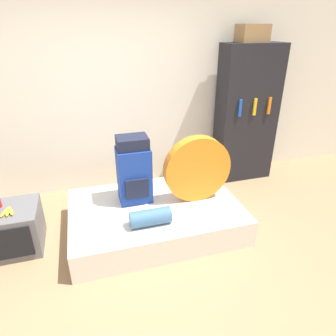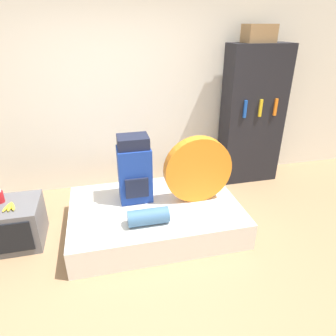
{
  "view_description": "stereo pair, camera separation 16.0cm",
  "coord_description": "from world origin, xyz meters",
  "px_view_note": "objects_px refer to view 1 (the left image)",
  "views": [
    {
      "loc": [
        -0.47,
        -2.07,
        2.19
      ],
      "look_at": [
        0.36,
        0.75,
        0.76
      ],
      "focal_mm": 32.0,
      "sensor_mm": 36.0,
      "label": 1
    },
    {
      "loc": [
        -0.32,
        -2.11,
        2.19
      ],
      "look_at": [
        0.36,
        0.75,
        0.76
      ],
      "focal_mm": 32.0,
      "sensor_mm": 36.0,
      "label": 2
    }
  ],
  "objects_px": {
    "backpack": "(134,171)",
    "sleeping_roll": "(150,217)",
    "television": "(11,229)",
    "cardboard_box": "(252,33)",
    "tent_bag": "(197,169)",
    "bookshelf": "(246,115)"
  },
  "relations": [
    {
      "from": "backpack",
      "to": "television",
      "type": "relative_size",
      "value": 1.29
    },
    {
      "from": "sleeping_roll",
      "to": "television",
      "type": "relative_size",
      "value": 0.7
    },
    {
      "from": "tent_bag",
      "to": "bookshelf",
      "type": "bearing_deg",
      "value": 39.77
    },
    {
      "from": "bookshelf",
      "to": "cardboard_box",
      "type": "xyz_separation_m",
      "value": [
        -0.04,
        0.02,
        1.09
      ]
    },
    {
      "from": "sleeping_roll",
      "to": "bookshelf",
      "type": "bearing_deg",
      "value": 36.09
    },
    {
      "from": "backpack",
      "to": "tent_bag",
      "type": "bearing_deg",
      "value": -14.64
    },
    {
      "from": "television",
      "to": "cardboard_box",
      "type": "bearing_deg",
      "value": 15.54
    },
    {
      "from": "cardboard_box",
      "to": "television",
      "type": "bearing_deg",
      "value": -164.46
    },
    {
      "from": "backpack",
      "to": "tent_bag",
      "type": "height_order",
      "value": "backpack"
    },
    {
      "from": "backpack",
      "to": "sleeping_roll",
      "type": "height_order",
      "value": "backpack"
    },
    {
      "from": "tent_bag",
      "to": "television",
      "type": "bearing_deg",
      "value": 177.67
    },
    {
      "from": "bookshelf",
      "to": "cardboard_box",
      "type": "relative_size",
      "value": 5.13
    },
    {
      "from": "backpack",
      "to": "sleeping_roll",
      "type": "distance_m",
      "value": 0.61
    },
    {
      "from": "backpack",
      "to": "television",
      "type": "distance_m",
      "value": 1.43
    },
    {
      "from": "backpack",
      "to": "tent_bag",
      "type": "xyz_separation_m",
      "value": [
        0.69,
        -0.18,
        0.01
      ]
    },
    {
      "from": "tent_bag",
      "to": "bookshelf",
      "type": "xyz_separation_m",
      "value": [
        1.12,
        0.93,
        0.28
      ]
    },
    {
      "from": "backpack",
      "to": "television",
      "type": "xyz_separation_m",
      "value": [
        -1.35,
        -0.1,
        -0.45
      ]
    },
    {
      "from": "backpack",
      "to": "cardboard_box",
      "type": "relative_size",
      "value": 2.03
    },
    {
      "from": "backpack",
      "to": "cardboard_box",
      "type": "height_order",
      "value": "cardboard_box"
    },
    {
      "from": "backpack",
      "to": "sleeping_roll",
      "type": "bearing_deg",
      "value": -83.68
    },
    {
      "from": "tent_bag",
      "to": "sleeping_roll",
      "type": "height_order",
      "value": "tent_bag"
    },
    {
      "from": "bookshelf",
      "to": "backpack",
      "type": "bearing_deg",
      "value": -157.47
    }
  ]
}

